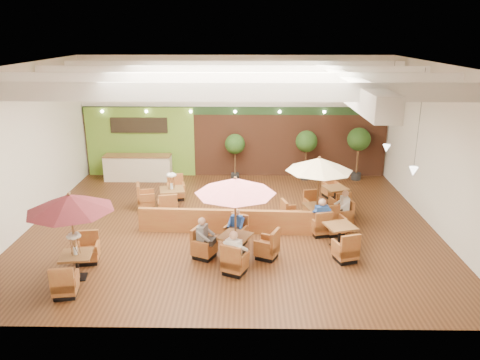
{
  "coord_description": "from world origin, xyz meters",
  "views": [
    {
      "loc": [
        0.53,
        -15.2,
        6.57
      ],
      "look_at": [
        0.3,
        0.5,
        1.5
      ],
      "focal_mm": 35.0,
      "sensor_mm": 36.0,
      "label": 1
    }
  ],
  "objects_px": {
    "diner_0": "(235,248)",
    "table_2": "(319,178)",
    "table_5": "(335,196)",
    "topiary_0": "(235,146)",
    "table_4": "(339,236)",
    "diner_1": "(236,223)",
    "booth_divider": "(227,221)",
    "diner_3": "(321,213)",
    "table_0": "(71,214)",
    "table_1": "(235,203)",
    "diner_2": "(204,234)",
    "topiary_2": "(359,141)",
    "topiary_1": "(306,143)",
    "diner_4": "(343,204)",
    "service_counter": "(138,168)",
    "table_3": "(165,197)"
  },
  "relations": [
    {
      "from": "topiary_1",
      "to": "diner_4",
      "type": "distance_m",
      "value": 5.35
    },
    {
      "from": "table_2",
      "to": "table_5",
      "type": "distance_m",
      "value": 2.58
    },
    {
      "from": "table_1",
      "to": "topiary_1",
      "type": "distance_m",
      "value": 8.35
    },
    {
      "from": "table_4",
      "to": "diner_1",
      "type": "height_order",
      "value": "diner_1"
    },
    {
      "from": "topiary_2",
      "to": "diner_2",
      "type": "xyz_separation_m",
      "value": [
        -6.28,
        -7.79,
        -1.03
      ]
    },
    {
      "from": "service_counter",
      "to": "diner_4",
      "type": "relative_size",
      "value": 3.65
    },
    {
      "from": "table_0",
      "to": "table_1",
      "type": "distance_m",
      "value": 4.51
    },
    {
      "from": "table_0",
      "to": "table_1",
      "type": "height_order",
      "value": "table_1"
    },
    {
      "from": "booth_divider",
      "to": "table_0",
      "type": "bearing_deg",
      "value": -139.72
    },
    {
      "from": "booth_divider",
      "to": "topiary_2",
      "type": "xyz_separation_m",
      "value": [
        5.68,
        5.98,
        1.38
      ]
    },
    {
      "from": "service_counter",
      "to": "diner_0",
      "type": "xyz_separation_m",
      "value": [
        4.61,
        -8.53,
        0.19
      ]
    },
    {
      "from": "booth_divider",
      "to": "table_5",
      "type": "relative_size",
      "value": 2.32
    },
    {
      "from": "table_2",
      "to": "table_4",
      "type": "bearing_deg",
      "value": -90.19
    },
    {
      "from": "table_5",
      "to": "topiary_0",
      "type": "bearing_deg",
      "value": 121.97
    },
    {
      "from": "booth_divider",
      "to": "topiary_0",
      "type": "distance_m",
      "value": 6.09
    },
    {
      "from": "table_3",
      "to": "diner_4",
      "type": "relative_size",
      "value": 3.39
    },
    {
      "from": "booth_divider",
      "to": "diner_4",
      "type": "bearing_deg",
      "value": 13.08
    },
    {
      "from": "table_5",
      "to": "topiary_1",
      "type": "distance_m",
      "value": 3.62
    },
    {
      "from": "table_2",
      "to": "topiary_2",
      "type": "xyz_separation_m",
      "value": [
        2.55,
        5.22,
        0.09
      ]
    },
    {
      "from": "table_0",
      "to": "diner_0",
      "type": "xyz_separation_m",
      "value": [
        4.33,
        0.33,
        -1.12
      ]
    },
    {
      "from": "table_4",
      "to": "topiary_1",
      "type": "relative_size",
      "value": 1.17
    },
    {
      "from": "diner_0",
      "to": "diner_1",
      "type": "bearing_deg",
      "value": 119.43
    },
    {
      "from": "table_4",
      "to": "diner_3",
      "type": "distance_m",
      "value": 1.08
    },
    {
      "from": "service_counter",
      "to": "table_3",
      "type": "height_order",
      "value": "table_3"
    },
    {
      "from": "table_0",
      "to": "table_4",
      "type": "bearing_deg",
      "value": 6.21
    },
    {
      "from": "topiary_0",
      "to": "diner_2",
      "type": "distance_m",
      "value": 7.87
    },
    {
      "from": "table_4",
      "to": "diner_2",
      "type": "distance_m",
      "value": 4.29
    },
    {
      "from": "table_0",
      "to": "table_1",
      "type": "xyz_separation_m",
      "value": [
        4.33,
        1.27,
        -0.14
      ]
    },
    {
      "from": "table_3",
      "to": "table_4",
      "type": "distance_m",
      "value": 6.87
    },
    {
      "from": "table_5",
      "to": "topiary_1",
      "type": "height_order",
      "value": "topiary_1"
    },
    {
      "from": "table_1",
      "to": "diner_0",
      "type": "height_order",
      "value": "table_1"
    },
    {
      "from": "topiary_1",
      "to": "diner_3",
      "type": "relative_size",
      "value": 2.64
    },
    {
      "from": "topiary_0",
      "to": "diner_3",
      "type": "xyz_separation_m",
      "value": [
        3.0,
        -6.13,
        -0.79
      ]
    },
    {
      "from": "diner_2",
      "to": "diner_4",
      "type": "distance_m",
      "value": 5.3
    },
    {
      "from": "diner_2",
      "to": "service_counter",
      "type": "bearing_deg",
      "value": -139.06
    },
    {
      "from": "diner_2",
      "to": "diner_3",
      "type": "relative_size",
      "value": 0.96
    },
    {
      "from": "table_2",
      "to": "diner_1",
      "type": "xyz_separation_m",
      "value": [
        -2.79,
        -1.63,
        -0.98
      ]
    },
    {
      "from": "diner_0",
      "to": "table_2",
      "type": "bearing_deg",
      "value": 80.96
    },
    {
      "from": "table_5",
      "to": "diner_3",
      "type": "bearing_deg",
      "value": -127.97
    },
    {
      "from": "topiary_2",
      "to": "diner_2",
      "type": "distance_m",
      "value": 10.06
    },
    {
      "from": "table_2",
      "to": "diner_3",
      "type": "xyz_separation_m",
      "value": [
        -0.0,
        -0.91,
        -0.93
      ]
    },
    {
      "from": "booth_divider",
      "to": "diner_2",
      "type": "height_order",
      "value": "diner_2"
    },
    {
      "from": "table_5",
      "to": "topiary_1",
      "type": "xyz_separation_m",
      "value": [
        -0.78,
        3.27,
        1.35
      ]
    },
    {
      "from": "table_5",
      "to": "diner_0",
      "type": "relative_size",
      "value": 3.04
    },
    {
      "from": "table_3",
      "to": "topiary_0",
      "type": "bearing_deg",
      "value": 42.31
    },
    {
      "from": "table_4",
      "to": "diner_3",
      "type": "height_order",
      "value": "diner_3"
    },
    {
      "from": "table_0",
      "to": "diner_2",
      "type": "distance_m",
      "value": 3.79
    },
    {
      "from": "diner_0",
      "to": "booth_divider",
      "type": "bearing_deg",
      "value": 126.43
    },
    {
      "from": "booth_divider",
      "to": "table_2",
      "type": "distance_m",
      "value": 3.47
    },
    {
      "from": "booth_divider",
      "to": "table_3",
      "type": "xyz_separation_m",
      "value": [
        -2.45,
        2.23,
        0.04
      ]
    }
  ]
}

